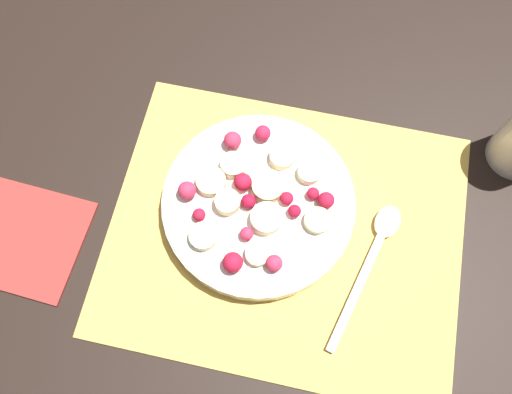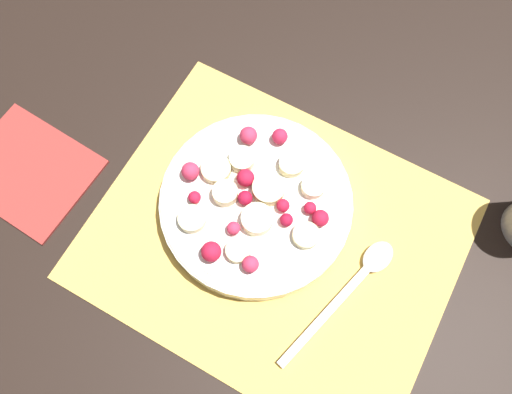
# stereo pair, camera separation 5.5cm
# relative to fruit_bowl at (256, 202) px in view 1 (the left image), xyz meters

# --- Properties ---
(ground_plane) EXTENTS (3.00, 3.00, 0.00)m
(ground_plane) POSITION_rel_fruit_bowl_xyz_m (-0.04, 0.02, -0.02)
(ground_plane) COLOR black
(placemat) EXTENTS (0.40, 0.33, 0.01)m
(placemat) POSITION_rel_fruit_bowl_xyz_m (-0.04, 0.02, -0.02)
(placemat) COLOR #E0B251
(placemat) RESTS_ON ground_plane
(fruit_bowl) EXTENTS (0.22, 0.22, 0.05)m
(fruit_bowl) POSITION_rel_fruit_bowl_xyz_m (0.00, 0.00, 0.00)
(fruit_bowl) COLOR silver
(fruit_bowl) RESTS_ON placemat
(spoon) EXTENTS (0.07, 0.18, 0.01)m
(spoon) POSITION_rel_fruit_bowl_xyz_m (-0.14, 0.02, -0.01)
(spoon) COLOR silver
(spoon) RESTS_ON placemat
(napkin) EXTENTS (0.16, 0.13, 0.01)m
(napkin) POSITION_rel_fruit_bowl_xyz_m (0.26, 0.09, -0.02)
(napkin) COLOR #A3332D
(napkin) RESTS_ON ground_plane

